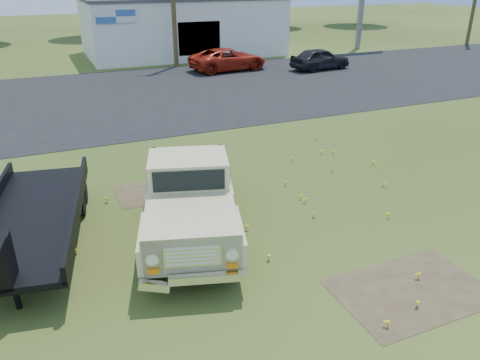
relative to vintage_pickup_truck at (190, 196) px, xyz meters
name	(u,v)px	position (x,y,z in m)	size (l,w,h in m)	color
ground	(274,235)	(1.79, -0.86, -0.99)	(140.00, 140.00, 0.00)	#2E4215
asphalt_lot	(139,96)	(1.79, 14.14, -0.99)	(90.00, 14.00, 0.02)	black
dirt_patch_a	(411,291)	(3.29, -3.86, -0.99)	(3.00, 2.00, 0.01)	#4C3828
dirt_patch_b	(156,191)	(-0.21, 2.64, -0.99)	(2.20, 1.60, 0.01)	#4C3828
commercial_building	(182,25)	(7.79, 26.13, 1.11)	(14.20, 8.20, 4.15)	silver
vintage_pickup_truck	(190,196)	(0.00, 0.00, 0.00)	(2.12, 5.46, 1.98)	#BEB87F
flatbed_trailer	(32,213)	(-3.41, 0.90, -0.16)	(2.02, 6.06, 1.65)	black
red_pickup	(228,60)	(8.46, 18.55, -0.31)	(2.27, 4.93, 1.37)	maroon
dark_sedan	(320,59)	(13.97, 16.48, -0.32)	(1.59, 3.95, 1.35)	black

